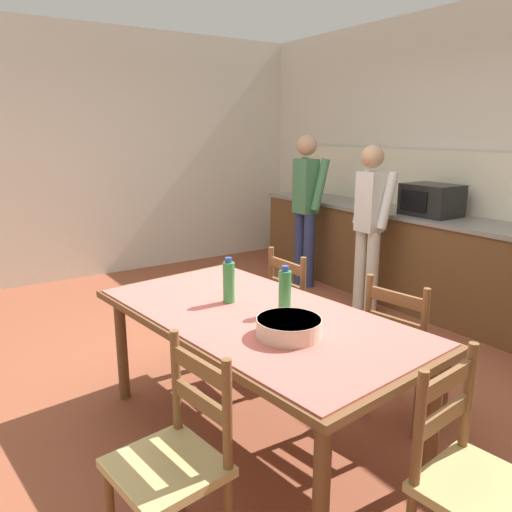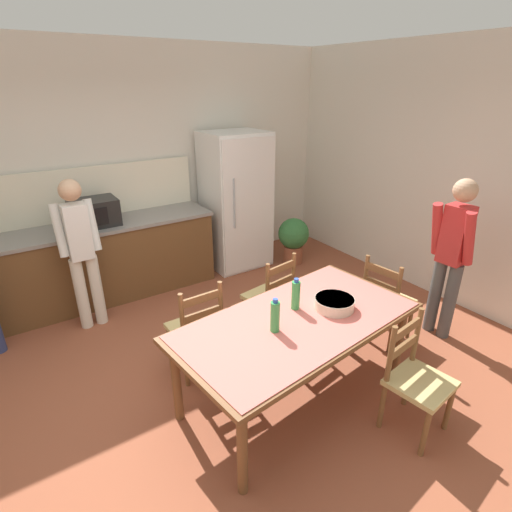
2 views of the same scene
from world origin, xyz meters
name	(u,v)px [view 1 (image 1 of 2)]	position (x,y,z in m)	size (l,w,h in m)	color
ground_plane	(250,374)	(0.00, 0.00, 0.00)	(8.32, 8.32, 0.00)	brown
wall_back	(485,161)	(0.00, 2.66, 1.45)	(6.52, 0.12, 2.90)	silver
wall_left	(101,155)	(-3.26, 0.00, 1.45)	(0.12, 5.20, 2.90)	silver
kitchen_counter	(391,253)	(-0.68, 2.23, 0.47)	(3.61, 0.66, 0.94)	brown
counter_splashback	(416,179)	(-0.68, 2.54, 1.24)	(3.57, 0.03, 0.60)	#EFE8CB
microwave	(431,200)	(-0.22, 2.21, 1.09)	(0.50, 0.39, 0.30)	black
dining_table	(256,326)	(0.64, -0.37, 0.68)	(2.05, 1.22, 0.75)	brown
bottle_near_centre	(229,282)	(0.40, -0.40, 0.88)	(0.07, 0.07, 0.27)	green
bottle_off_centre	(285,291)	(0.73, -0.24, 0.88)	(0.07, 0.07, 0.27)	green
serving_bowl	(289,326)	(0.99, -0.41, 0.80)	(0.32, 0.32, 0.09)	beige
chair_side_far_left	(300,312)	(0.11, 0.37, 0.44)	(0.43, 0.41, 0.91)	brown
chair_side_far_right	(404,351)	(0.99, 0.47, 0.44)	(0.48, 0.46, 0.91)	brown
chair_side_near_right	(175,461)	(1.17, -1.11, 0.44)	(0.47, 0.45, 0.91)	brown
chair_head_end	(472,482)	(1.90, -0.23, 0.44)	(0.45, 0.46, 0.91)	brown
person_at_sink	(306,203)	(-1.49, 1.71, 0.95)	(0.42, 0.29, 1.69)	navy
person_at_counter	(370,220)	(-0.50, 1.69, 0.90)	(0.40, 0.28, 1.60)	silver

